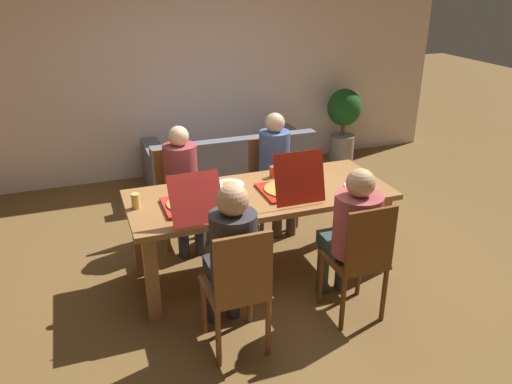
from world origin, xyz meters
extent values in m
plane|color=brown|center=(0.00, 0.00, 0.00)|extent=(20.00, 20.00, 0.00)
cube|color=silver|center=(0.00, 2.70, 1.33)|extent=(7.11, 0.12, 2.66)
cube|color=#9B6738|center=(0.00, 0.00, 0.75)|extent=(2.18, 0.89, 0.05)
cube|color=#A56F40|center=(-0.99, -0.34, 0.37)|extent=(0.10, 0.10, 0.73)
cube|color=#A56F40|center=(0.99, -0.34, 0.37)|extent=(0.10, 0.10, 0.73)
cube|color=#A56F40|center=(-0.99, 0.34, 0.37)|extent=(0.10, 0.10, 0.73)
cube|color=#A56F40|center=(0.99, 0.34, 0.37)|extent=(0.10, 0.10, 0.73)
cylinder|color=brown|center=(0.29, -0.59, 0.23)|extent=(0.04, 0.04, 0.46)
cylinder|color=brown|center=(0.64, -0.59, 0.23)|extent=(0.04, 0.04, 0.46)
cylinder|color=brown|center=(0.29, -0.95, 0.23)|extent=(0.04, 0.04, 0.46)
cylinder|color=brown|center=(0.64, -0.95, 0.23)|extent=(0.04, 0.04, 0.46)
cube|color=brown|center=(0.47, -0.77, 0.47)|extent=(0.40, 0.41, 0.02)
cube|color=brown|center=(0.47, -0.96, 0.73)|extent=(0.38, 0.03, 0.49)
cylinder|color=#2F3D37|center=(0.38, -0.46, 0.24)|extent=(0.10, 0.10, 0.48)
cylinder|color=#2F3D37|center=(0.55, -0.46, 0.24)|extent=(0.10, 0.10, 0.48)
cube|color=#2F3D37|center=(0.47, -0.61, 0.53)|extent=(0.32, 0.33, 0.11)
cylinder|color=#A24648|center=(0.47, -0.77, 0.77)|extent=(0.35, 0.35, 0.47)
sphere|color=tan|center=(0.47, -0.77, 1.10)|extent=(0.21, 0.21, 0.21)
cylinder|color=brown|center=(0.66, 0.68, 0.23)|extent=(0.04, 0.04, 0.46)
cylinder|color=brown|center=(0.27, 0.68, 0.23)|extent=(0.04, 0.04, 0.46)
cylinder|color=brown|center=(0.66, 1.00, 0.23)|extent=(0.04, 0.04, 0.46)
cylinder|color=brown|center=(0.27, 1.00, 0.23)|extent=(0.04, 0.04, 0.46)
cube|color=brown|center=(0.47, 0.84, 0.47)|extent=(0.45, 0.38, 0.02)
cube|color=brown|center=(0.47, 1.02, 0.69)|extent=(0.42, 0.03, 0.42)
cylinder|color=#433637|center=(0.54, 0.55, 0.24)|extent=(0.10, 0.10, 0.48)
cylinder|color=#433637|center=(0.39, 0.55, 0.24)|extent=(0.10, 0.10, 0.48)
cube|color=#433637|center=(0.47, 0.69, 0.53)|extent=(0.28, 0.30, 0.11)
cylinder|color=#455C95|center=(0.47, 0.84, 0.77)|extent=(0.31, 0.31, 0.48)
sphere|color=#D5AF8E|center=(0.47, 0.84, 1.10)|extent=(0.20, 0.20, 0.20)
cylinder|color=#925D2A|center=(-0.29, 0.64, 0.23)|extent=(0.04, 0.04, 0.46)
cylinder|color=#925D2A|center=(-0.69, 0.64, 0.23)|extent=(0.04, 0.04, 0.46)
cylinder|color=#925D2A|center=(-0.29, 1.02, 0.23)|extent=(0.04, 0.04, 0.46)
cylinder|color=#925D2A|center=(-0.69, 1.02, 0.23)|extent=(0.04, 0.04, 0.46)
cube|color=#925D2A|center=(-0.49, 0.83, 0.47)|extent=(0.46, 0.44, 0.02)
cube|color=#925D2A|center=(-0.49, 1.04, 0.68)|extent=(0.43, 0.03, 0.41)
cylinder|color=#36384D|center=(-0.41, 0.50, 0.24)|extent=(0.10, 0.10, 0.48)
cylinder|color=#36384D|center=(-0.57, 0.50, 0.24)|extent=(0.10, 0.10, 0.48)
cube|color=#36384D|center=(-0.49, 0.66, 0.53)|extent=(0.29, 0.34, 0.11)
cylinder|color=#943C40|center=(-0.49, 0.83, 0.76)|extent=(0.32, 0.32, 0.45)
sphere|color=beige|center=(-0.49, 0.83, 1.07)|extent=(0.19, 0.19, 0.19)
cylinder|color=brown|center=(-0.67, -0.62, 0.23)|extent=(0.04, 0.04, 0.46)
cylinder|color=brown|center=(-0.31, -0.62, 0.23)|extent=(0.04, 0.04, 0.46)
cylinder|color=brown|center=(-0.67, -1.00, 0.23)|extent=(0.04, 0.04, 0.46)
cylinder|color=brown|center=(-0.31, -1.00, 0.23)|extent=(0.04, 0.04, 0.46)
cube|color=brown|center=(-0.49, -0.81, 0.47)|extent=(0.41, 0.43, 0.02)
cube|color=brown|center=(-0.49, -1.01, 0.73)|extent=(0.39, 0.03, 0.50)
cylinder|color=#302B36|center=(-0.57, -0.51, 0.24)|extent=(0.10, 0.10, 0.48)
cylinder|color=#302B36|center=(-0.41, -0.51, 0.24)|extent=(0.10, 0.10, 0.48)
cube|color=#302B36|center=(-0.49, -0.65, 0.53)|extent=(0.29, 0.31, 0.11)
cylinder|color=#353036|center=(-0.49, -0.81, 0.78)|extent=(0.32, 0.32, 0.50)
sphere|color=tan|center=(-0.49, -0.81, 1.13)|extent=(0.21, 0.21, 0.21)
cube|color=red|center=(-0.62, -0.07, 0.79)|extent=(0.38, 0.38, 0.03)
cylinder|color=#C28931|center=(-0.62, -0.07, 0.81)|extent=(0.34, 0.34, 0.01)
cube|color=red|center=(-0.62, -0.35, 0.97)|extent=(0.38, 0.20, 0.34)
cube|color=#B22112|center=(0.21, -0.06, 0.79)|extent=(0.41, 0.41, 0.02)
cylinder|color=gold|center=(0.21, -0.06, 0.80)|extent=(0.36, 0.36, 0.01)
cube|color=#B22112|center=(0.21, -0.32, 1.00)|extent=(0.41, 0.11, 0.40)
cylinder|color=white|center=(0.82, -0.16, 0.78)|extent=(0.21, 0.21, 0.01)
cone|color=#D37D49|center=(0.82, -0.16, 0.80)|extent=(0.12, 0.12, 0.02)
cylinder|color=white|center=(-0.20, 0.23, 0.78)|extent=(0.26, 0.26, 0.01)
cone|color=gold|center=(-0.20, 0.23, 0.80)|extent=(0.13, 0.13, 0.02)
cylinder|color=#E4C159|center=(-1.01, 0.05, 0.84)|extent=(0.07, 0.07, 0.12)
cylinder|color=#B3492A|center=(0.23, 0.28, 0.83)|extent=(0.07, 0.07, 0.10)
cylinder|color=silver|center=(0.56, 0.08, 0.83)|extent=(0.07, 0.07, 0.11)
cube|color=slate|center=(0.35, 2.09, 0.19)|extent=(1.98, 0.91, 0.38)
cube|color=slate|center=(0.35, 1.71, 0.53)|extent=(1.98, 0.16, 0.31)
cube|color=slate|center=(-0.54, 2.09, 0.47)|extent=(0.20, 0.86, 0.18)
cube|color=slate|center=(1.24, 2.09, 0.47)|extent=(0.20, 0.86, 0.18)
cylinder|color=gray|center=(2.10, 2.35, 0.18)|extent=(0.35, 0.35, 0.35)
cylinder|color=brown|center=(2.10, 2.35, 0.46)|extent=(0.05, 0.05, 0.21)
ellipsoid|color=#1B531F|center=(2.10, 2.35, 0.75)|extent=(0.46, 0.46, 0.50)
camera|label=1|loc=(-1.36, -3.61, 2.48)|focal=35.62mm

